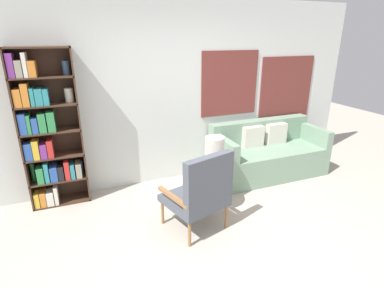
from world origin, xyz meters
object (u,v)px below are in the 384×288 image
object	(u,v)px
bookshelf	(46,132)
table_lamp	(214,154)
armchair	(201,191)
couch	(267,154)
side_table	(209,176)

from	to	relation	value
bookshelf	table_lamp	size ratio (longest dim) A/B	4.41
bookshelf	armchair	size ratio (longest dim) A/B	2.08
bookshelf	couch	size ratio (longest dim) A/B	1.13
side_table	table_lamp	distance (m)	0.31
bookshelf	side_table	world-z (taller)	bookshelf
armchair	side_table	distance (m)	0.54
armchair	bookshelf	bearing A→B (deg)	140.15
bookshelf	armchair	distance (m)	2.13
bookshelf	couch	xyz separation A→B (m)	(3.24, -0.25, -0.68)
bookshelf	table_lamp	bearing A→B (deg)	-23.65
couch	table_lamp	size ratio (longest dim) A/B	3.90
armchair	table_lamp	size ratio (longest dim) A/B	2.12
armchair	couch	world-z (taller)	armchair
side_table	armchair	bearing A→B (deg)	-124.35
armchair	side_table	size ratio (longest dim) A/B	1.83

